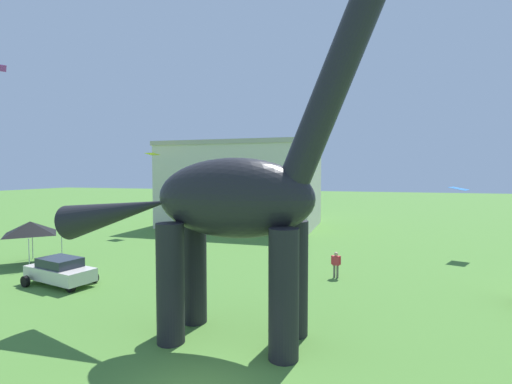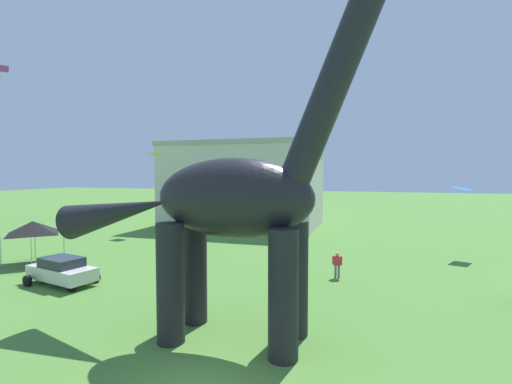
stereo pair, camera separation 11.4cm
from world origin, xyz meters
name	(u,v)px [view 1 (the left image)]	position (x,y,z in m)	size (l,w,h in m)	color
dinosaur_sculpture	(232,198)	(-0.38, 3.97, 5.42)	(14.35, 3.04, 15.00)	black
parked_sedan_left	(60,271)	(-12.14, 7.52, 0.81)	(4.49, 2.65, 1.55)	silver
person_far_spectator	(336,262)	(2.79, 13.46, 0.96)	(0.59, 0.26, 1.58)	#6B6056
festival_canopy_tent	(30,228)	(-17.88, 10.77, 2.54)	(3.15, 3.15, 3.00)	#B2B2B7
kite_trailing	(152,154)	(-17.15, 25.02, 8.35)	(1.55, 1.29, 0.21)	yellow
kite_near_high	(459,189)	(11.32, 22.51, 5.16)	(1.77, 1.96, 0.23)	#287AE5
background_building_block	(242,184)	(-9.98, 33.20, 4.99)	(18.03, 11.40, 9.95)	beige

